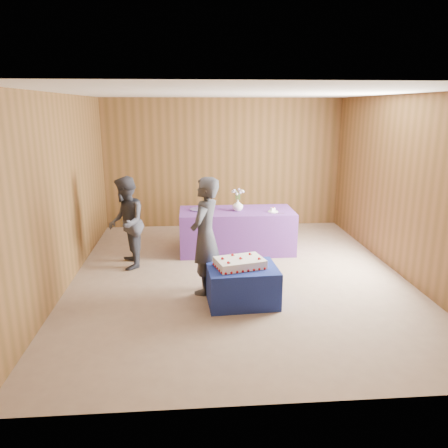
{
  "coord_description": "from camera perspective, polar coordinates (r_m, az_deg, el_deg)",
  "views": [
    {
      "loc": [
        -0.71,
        -6.23,
        2.52
      ],
      "look_at": [
        -0.21,
        0.1,
        0.81
      ],
      "focal_mm": 35.0,
      "sensor_mm": 36.0,
      "label": 1
    }
  ],
  "objects": [
    {
      "name": "cake_table",
      "position": [
        5.8,
        2.39,
        -7.94
      ],
      "size": [
        0.94,
        0.75,
        0.5
      ],
      "primitive_type": "cube",
      "rotation": [
        0.0,
        0.0,
        0.06
      ],
      "color": "navy",
      "rests_on": "ground"
    },
    {
      "name": "knife",
      "position": [
        7.52,
        6.93,
        1.39
      ],
      "size": [
        0.26,
        0.02,
        0.0
      ],
      "primitive_type": "cube",
      "rotation": [
        0.0,
        0.0,
        0.0
      ],
      "color": "#B0AFB4",
      "rests_on": "serving_table"
    },
    {
      "name": "flower_spray",
      "position": [
        7.6,
        1.83,
        4.26
      ],
      "size": [
        0.23,
        0.22,
        0.17
      ],
      "color": "#346528",
      "rests_on": "vase"
    },
    {
      "name": "cake_slice",
      "position": [
        7.61,
        6.41,
        1.91
      ],
      "size": [
        0.09,
        0.08,
        0.09
      ],
      "rotation": [
        0.0,
        0.0,
        0.27
      ],
      "color": "white",
      "rests_on": "plate"
    },
    {
      "name": "guest_left",
      "position": [
        5.95,
        -2.47,
        -1.58
      ],
      "size": [
        0.6,
        0.7,
        1.62
      ],
      "primitive_type": "imported",
      "rotation": [
        0.0,
        0.0,
        -2.01
      ],
      "color": "#34363E",
      "rests_on": "ground"
    },
    {
      "name": "serving_table",
      "position": [
        7.78,
        1.65,
        -0.9
      ],
      "size": [
        2.0,
        0.91,
        0.75
      ],
      "primitive_type": "cube",
      "rotation": [
        0.0,
        0.0,
        -0.0
      ],
      "color": "#613187",
      "rests_on": "ground"
    },
    {
      "name": "guest_right",
      "position": [
        7.07,
        -12.66,
        0.13
      ],
      "size": [
        0.65,
        0.79,
        1.48
      ],
      "primitive_type": "imported",
      "rotation": [
        0.0,
        0.0,
        -1.43
      ],
      "color": "#34353E",
      "rests_on": "ground"
    },
    {
      "name": "room_shell",
      "position": [
        6.31,
        2.0,
        8.58
      ],
      "size": [
        5.04,
        6.04,
        2.72
      ],
      "color": "brown",
      "rests_on": "ground"
    },
    {
      "name": "sheet_cake",
      "position": [
        5.69,
        2.07,
        -5.08
      ],
      "size": [
        0.72,
        0.58,
        0.15
      ],
      "rotation": [
        0.0,
        0.0,
        0.26
      ],
      "color": "white",
      "rests_on": "cake_table"
    },
    {
      "name": "platter",
      "position": [
        7.72,
        -3.25,
        1.91
      ],
      "size": [
        0.42,
        0.42,
        0.02
      ],
      "primitive_type": "cylinder",
      "rotation": [
        0.0,
        0.0,
        0.3
      ],
      "color": "#5C4B96",
      "rests_on": "serving_table"
    },
    {
      "name": "plate",
      "position": [
        7.62,
        6.4,
        1.63
      ],
      "size": [
        0.19,
        0.19,
        0.01
      ],
      "primitive_type": "cylinder",
      "rotation": [
        0.0,
        0.0,
        -0.04
      ],
      "color": "white",
      "rests_on": "serving_table"
    },
    {
      "name": "ground",
      "position": [
        6.75,
        1.86,
        -6.8
      ],
      "size": [
        6.0,
        6.0,
        0.0
      ],
      "primitive_type": "plane",
      "color": "gray",
      "rests_on": "ground"
    },
    {
      "name": "vase",
      "position": [
        7.65,
        1.81,
        2.47
      ],
      "size": [
        0.24,
        0.24,
        0.2
      ],
      "primitive_type": "imported",
      "rotation": [
        0.0,
        0.0,
        -0.35
      ],
      "color": "white",
      "rests_on": "serving_table"
    }
  ]
}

